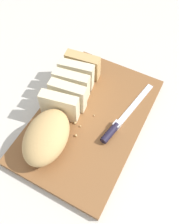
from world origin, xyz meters
name	(u,v)px	position (x,y,z in m)	size (l,w,h in m)	color
ground_plane	(90,121)	(0.00, 0.00, 0.00)	(3.00, 3.00, 0.00)	beige
cutting_board	(90,120)	(0.00, 0.00, 0.01)	(0.45, 0.29, 0.02)	brown
bread_loaf	(59,110)	(-0.04, 0.07, 0.06)	(0.37, 0.15, 0.08)	tan
bread_knife	(117,125)	(0.01, -0.08, 0.03)	(0.25, 0.07, 0.02)	silver
crumb_near_knife	(94,115)	(0.01, -0.01, 0.02)	(0.00, 0.00, 0.00)	tan
crumb_near_loaf	(75,123)	(-0.03, 0.03, 0.02)	(0.01, 0.01, 0.01)	tan
crumb_stray_left	(80,126)	(-0.04, 0.01, 0.02)	(0.01, 0.01, 0.01)	tan
crumb_stray_right	(76,135)	(-0.07, 0.01, 0.02)	(0.01, 0.01, 0.01)	tan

